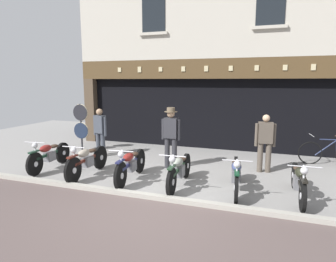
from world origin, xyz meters
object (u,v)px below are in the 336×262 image
(motorcycle_center, at_px, (179,169))
(salesman_left, at_px, (100,130))
(motorcycle_left, at_px, (87,160))
(motorcycle_center_right, at_px, (236,174))
(motorcycle_right, at_px, (299,180))
(salesman_right, at_px, (265,141))
(tyre_sign_pole, at_px, (81,122))
(leaning_bicycle, at_px, (329,153))
(shopkeeper_center, at_px, (171,134))
(advert_board_near, at_px, (287,106))
(motorcycle_far_left, at_px, (49,155))
(motorcycle_center_left, at_px, (131,164))

(motorcycle_center, xyz_separation_m, salesman_left, (-3.42, 1.96, 0.47))
(motorcycle_left, distance_m, salesman_left, 2.22)
(motorcycle_left, distance_m, motorcycle_center, 2.57)
(motorcycle_center_right, relative_size, motorcycle_right, 1.03)
(salesman_left, bearing_deg, motorcycle_right, 175.13)
(motorcycle_left, height_order, salesman_right, salesman_right)
(tyre_sign_pole, distance_m, leaning_bicycle, 8.29)
(shopkeeper_center, relative_size, tyre_sign_pole, 1.04)
(motorcycle_right, relative_size, salesman_right, 1.23)
(motorcycle_center_right, distance_m, salesman_right, 1.93)
(motorcycle_left, relative_size, motorcycle_center, 1.00)
(motorcycle_center_right, xyz_separation_m, advert_board_near, (1.15, 4.27, 1.24))
(motorcycle_left, xyz_separation_m, salesman_left, (-0.84, 2.00, 0.46))
(salesman_left, xyz_separation_m, tyre_sign_pole, (-1.07, 0.43, 0.16))
(salesman_left, height_order, leaning_bicycle, salesman_left)
(motorcycle_far_left, distance_m, advert_board_near, 7.83)
(salesman_right, bearing_deg, shopkeeper_center, 1.14)
(salesman_right, bearing_deg, motorcycle_right, 103.45)
(motorcycle_center, xyz_separation_m, salesman_right, (1.89, 1.89, 0.47))
(motorcycle_left, relative_size, motorcycle_center_right, 0.98)
(motorcycle_center_right, distance_m, salesman_left, 5.12)
(shopkeeper_center, bearing_deg, tyre_sign_pole, -15.87)
(motorcycle_far_left, height_order, motorcycle_center_right, motorcycle_far_left)
(leaning_bicycle, bearing_deg, motorcycle_right, 152.83)
(motorcycle_far_left, relative_size, motorcycle_center_left, 0.96)
(motorcycle_left, height_order, shopkeeper_center, shopkeeper_center)
(motorcycle_center_right, height_order, tyre_sign_pole, tyre_sign_pole)
(shopkeeper_center, xyz_separation_m, salesman_right, (2.58, 0.51, -0.11))
(motorcycle_center_right, distance_m, leaning_bicycle, 4.02)
(motorcycle_center, xyz_separation_m, shopkeeper_center, (-0.69, 1.38, 0.58))
(salesman_right, height_order, tyre_sign_pole, tyre_sign_pole)
(salesman_right, relative_size, advert_board_near, 1.64)
(motorcycle_center_left, relative_size, shopkeeper_center, 1.14)
(salesman_right, bearing_deg, motorcycle_center, 34.97)
(motorcycle_far_left, bearing_deg, tyre_sign_pole, -83.22)
(motorcycle_far_left, xyz_separation_m, motorcycle_right, (6.63, 0.00, -0.01))
(motorcycle_center_right, height_order, advert_board_near, advert_board_near)
(advert_board_near, bearing_deg, shopkeeper_center, -136.70)
(salesman_right, distance_m, advert_board_near, 2.66)
(salesman_left, bearing_deg, shopkeeper_center, -179.96)
(motorcycle_right, bearing_deg, motorcycle_far_left, -3.02)
(salesman_right, bearing_deg, advert_board_near, -113.61)
(motorcycle_center, height_order, shopkeeper_center, shopkeeper_center)
(motorcycle_left, xyz_separation_m, leaning_bicycle, (6.30, 3.38, -0.06))
(motorcycle_left, distance_m, tyre_sign_pole, 3.16)
(motorcycle_center_right, xyz_separation_m, tyre_sign_pole, (-5.82, 2.29, 0.62))
(motorcycle_right, xyz_separation_m, tyre_sign_pole, (-7.15, 2.28, 0.63))
(motorcycle_left, height_order, motorcycle_center_left, motorcycle_left)
(salesman_right, xyz_separation_m, tyre_sign_pole, (-6.37, 0.50, 0.15))
(shopkeeper_center, bearing_deg, advert_board_near, -137.64)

